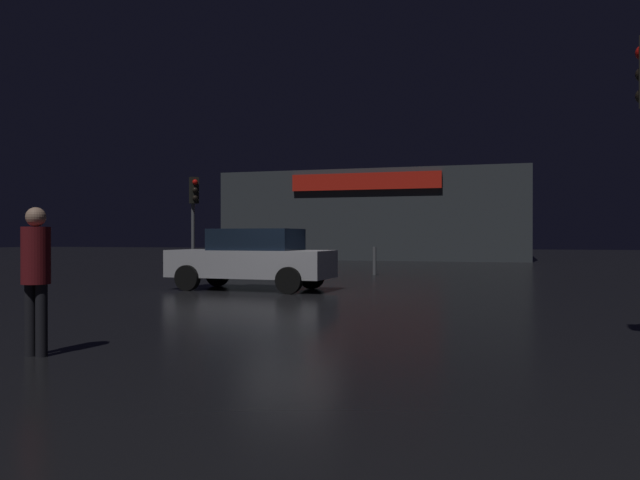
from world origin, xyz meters
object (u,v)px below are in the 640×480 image
Objects in this scene: traffic_signal_opposite at (194,204)px; pedestrian at (36,269)px; car_near at (252,258)px; store_building at (380,217)px.

traffic_signal_opposite is 16.80m from pedestrian.
pedestrian is at bearing -82.62° from car_near.
traffic_signal_opposite is 2.07× the size of pedestrian.
pedestrian is (2.87, -35.19, -1.72)m from store_building.
store_building reaches higher than pedestrian.
car_near is (1.62, -25.57, -1.92)m from store_building.
traffic_signal_opposite is at bearing 111.64° from pedestrian.
store_building reaches higher than traffic_signal_opposite.
store_building is 35.34m from pedestrian.
car_near is (4.92, -5.93, -1.84)m from traffic_signal_opposite.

